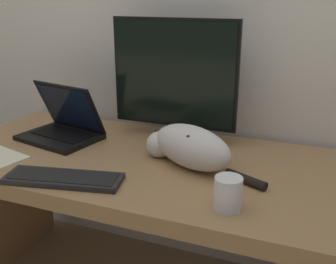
# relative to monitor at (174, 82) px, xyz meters

# --- Properties ---
(wall_back) EXTENTS (6.40, 0.06, 2.60)m
(wall_back) POSITION_rel_monitor_xyz_m (-0.07, 0.21, 0.33)
(wall_back) COLOR silver
(wall_back) RESTS_ON ground_plane
(desk) EXTENTS (1.60, 0.77, 0.71)m
(desk) POSITION_rel_monitor_xyz_m (-0.07, -0.24, -0.40)
(desk) COLOR #A37A4C
(desk) RESTS_ON ground_plane
(monitor) EXTENTS (0.55, 0.21, 0.53)m
(monitor) POSITION_rel_monitor_xyz_m (0.00, 0.00, 0.00)
(monitor) COLOR black
(monitor) RESTS_ON desk
(laptop) EXTENTS (0.38, 0.31, 0.25)m
(laptop) POSITION_rel_monitor_xyz_m (-0.48, -0.15, -0.22)
(laptop) COLOR black
(laptop) RESTS_ON desk
(external_keyboard) EXTENTS (0.43, 0.21, 0.02)m
(external_keyboard) POSITION_rel_monitor_xyz_m (-0.22, -0.52, -0.25)
(external_keyboard) COLOR black
(external_keyboard) RESTS_ON desk
(cat) EXTENTS (0.50, 0.29, 0.16)m
(cat) POSITION_rel_monitor_xyz_m (0.15, -0.24, -0.18)
(cat) COLOR silver
(cat) RESTS_ON desk
(coffee_mug) EXTENTS (0.09, 0.09, 0.10)m
(coffee_mug) POSITION_rel_monitor_xyz_m (0.36, -0.49, -0.21)
(coffee_mug) COLOR white
(coffee_mug) RESTS_ON desk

